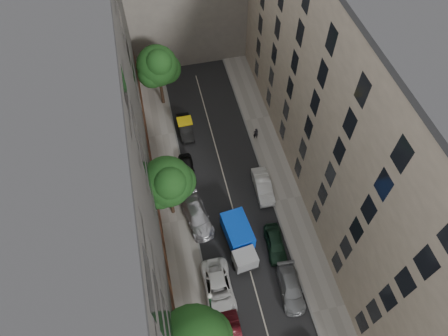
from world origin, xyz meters
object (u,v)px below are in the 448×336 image
object	(u,v)px
car_left_3	(197,216)
lamp_post	(211,307)
car_left_1	(233,336)
car_left_5	(185,128)
tree_mid	(168,183)
car_left_2	(218,288)
car_right_1	(291,288)
car_right_3	(263,186)
pedestrian	(256,133)
tarp_truck	(239,240)
car_left_4	(187,169)
car_right_2	(275,244)
tree_far	(158,67)

from	to	relation	value
car_left_3	lamp_post	xyz separation A→B (m)	(-0.60, -9.55, 3.59)
car_left_3	lamp_post	world-z (taller)	lamp_post
car_left_3	car_left_1	bearing A→B (deg)	-95.41
car_left_5	tree_mid	world-z (taller)	tree_mid
car_left_2	tree_mid	bearing A→B (deg)	107.58
car_left_2	car_left_3	distance (m)	7.18
car_left_5	car_right_1	distance (m)	20.60
car_right_3	pedestrian	xyz separation A→B (m)	(1.10, 6.64, 0.19)
car_left_2	lamp_post	distance (m)	4.45
tarp_truck	pedestrian	world-z (taller)	tarp_truck
car_left_4	car_left_5	size ratio (longest dim) A/B	0.92
car_left_1	car_right_3	bearing A→B (deg)	65.33
lamp_post	pedestrian	distance (m)	20.35
car_left_2	car_left_1	bearing A→B (deg)	-84.37
car_right_2	pedestrian	distance (m)	12.96
car_left_5	car_right_3	xyz separation A→B (m)	(6.23, -9.40, 0.04)
car_left_4	car_right_3	bearing A→B (deg)	-27.41
car_right_1	car_right_3	distance (m)	10.42
car_left_1	car_left_3	distance (m)	11.16
car_left_3	lamp_post	bearing A→B (deg)	-103.12
car_right_1	car_right_2	distance (m)	4.20
tree_mid	lamp_post	size ratio (longest dim) A/B	1.12
car_left_2	lamp_post	size ratio (longest dim) A/B	0.77
tarp_truck	car_left_5	xyz separation A→B (m)	(-2.43, 14.75, -0.67)
car_left_2	pedestrian	xyz separation A→B (m)	(7.66, 15.68, 0.18)
tree_far	lamp_post	distance (m)	25.71
tarp_truck	car_left_5	bearing A→B (deg)	92.98
car_right_2	tree_mid	bearing A→B (deg)	151.51
tarp_truck	tree_far	distance (m)	20.47
car_left_5	car_left_3	bearing A→B (deg)	-94.75
lamp_post	tarp_truck	bearing A→B (deg)	57.74
car_right_2	tree_far	world-z (taller)	tree_far
car_right_1	pedestrian	world-z (taller)	pedestrian
tarp_truck	car_left_4	bearing A→B (deg)	103.06
car_left_3	car_left_2	bearing A→B (deg)	-95.73
lamp_post	car_right_3	bearing A→B (deg)	56.26
tarp_truck	car_left_1	distance (m)	8.05
car_left_4	lamp_post	xyz separation A→B (m)	(-0.60, -15.22, 3.68)
car_left_4	tree_mid	xyz separation A→B (m)	(-2.04, -4.41, 4.63)
car_right_2	tree_mid	world-z (taller)	tree_mid
tarp_truck	pedestrian	size ratio (longest dim) A/B	3.60
car_left_2	car_left_4	xyz separation A→B (m)	(-0.47, 12.84, -0.08)
car_left_1	car_left_5	distance (m)	22.40
car_left_1	pedestrian	bearing A→B (deg)	70.47
car_left_3	car_right_3	xyz separation A→B (m)	(7.03, 1.87, -0.02)
car_left_4	car_right_2	size ratio (longest dim) A/B	0.95
car_left_2	tree_mid	size ratio (longest dim) A/B	0.69
car_left_3	tarp_truck	bearing A→B (deg)	-56.66
car_left_3	car_right_1	size ratio (longest dim) A/B	1.14
car_right_3	pedestrian	size ratio (longest dim) A/B	2.87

